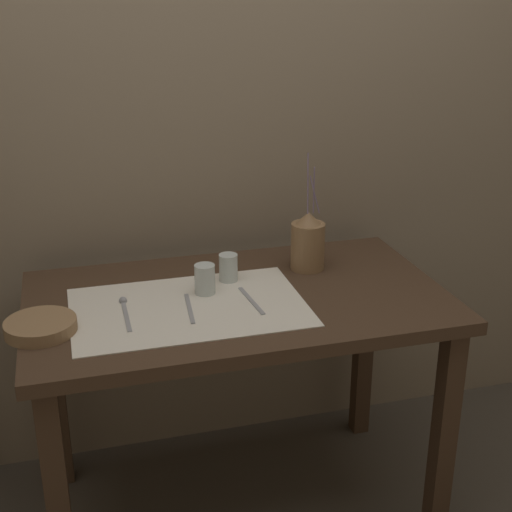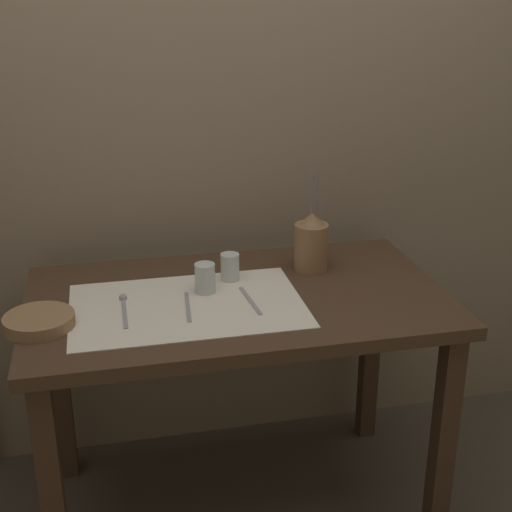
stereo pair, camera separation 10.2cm
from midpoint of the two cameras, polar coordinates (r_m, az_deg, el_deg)
name	(u,v)px [view 1 (the left image)]	position (r m, az deg, el deg)	size (l,w,h in m)	color
ground_plane	(239,505)	(2.56, -2.54, -19.30)	(12.00, 12.00, 0.00)	#473F35
stone_wall_back	(202,127)	(2.45, -5.55, 10.25)	(7.00, 0.06, 2.40)	gray
wooden_table	(238,328)	(2.18, -2.83, -5.78)	(1.25, 0.72, 0.78)	#422D1E
linen_cloth	(189,307)	(2.07, -6.81, -4.09)	(0.67, 0.44, 0.00)	silver
pitcher_with_flowers	(308,243)	(2.30, 2.91, 1.07)	(0.11, 0.11, 0.38)	olive
wooden_bowl	(41,326)	(2.01, -18.25, -5.39)	(0.19, 0.19, 0.04)	#8E6B47
glass_tumbler_near	(205,279)	(2.13, -5.48, -1.87)	(0.06, 0.06, 0.09)	silver
glass_tumbler_far	(228,268)	(2.22, -3.56, -0.94)	(0.06, 0.06, 0.09)	silver
spoon_outer	(124,307)	(2.09, -11.87, -4.00)	(0.02, 0.21, 0.02)	#939399
fork_inner	(190,308)	(2.05, -6.76, -4.19)	(0.03, 0.20, 0.00)	#939399
fork_outer	(251,301)	(2.09, -1.78, -3.60)	(0.03, 0.20, 0.00)	#939399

